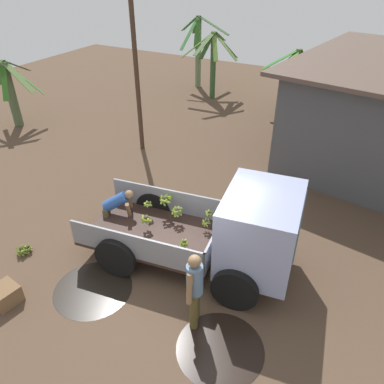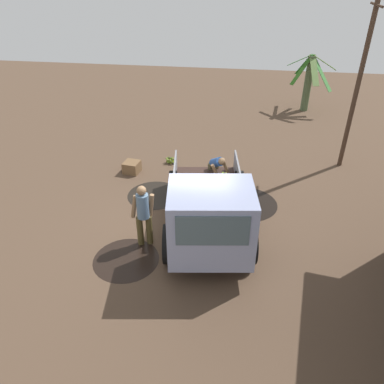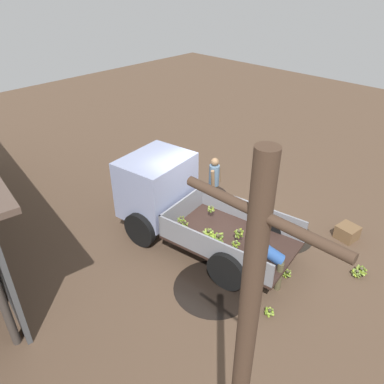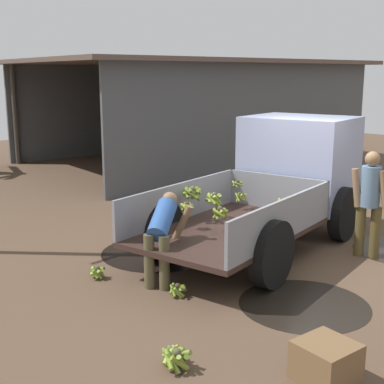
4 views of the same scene
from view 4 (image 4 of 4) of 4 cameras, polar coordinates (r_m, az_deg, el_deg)
ground at (r=9.04m, az=10.81°, el=-6.47°), size 36.00×36.00×0.00m
mud_patch_0 at (r=7.17m, az=11.86°, el=-11.66°), size 1.68×1.68×0.01m
mud_patch_2 at (r=8.94m, az=-3.61°, el=-6.45°), size 1.89×1.89×0.01m
cargo_truck at (r=9.84m, az=10.12°, el=1.87°), size 4.97×2.70×2.13m
warehouse_shed at (r=18.04m, az=0.72°, el=11.11°), size 11.42×9.03×3.32m
person_foreground_visitor at (r=8.95m, az=18.42°, el=-0.74°), size 0.40×0.63×1.72m
person_worker_loading at (r=7.49m, az=-3.22°, el=-4.24°), size 0.89×0.80×1.24m
person_bystander_near_shed at (r=13.72m, az=-7.57°, el=4.09°), size 0.62×0.43×1.67m
banana_bunch_on_ground_0 at (r=5.58m, az=-1.59°, el=-17.28°), size 0.30×0.30×0.24m
banana_bunch_on_ground_1 at (r=7.22m, az=-1.55°, el=-10.34°), size 0.24×0.25×0.19m
banana_bunch_on_ground_2 at (r=5.69m, az=-2.10°, el=-16.89°), size 0.24×0.26×0.21m
banana_bunch_on_ground_3 at (r=7.93m, az=-10.06°, el=-8.38°), size 0.25×0.24×0.19m
wooden_crate_0 at (r=5.54m, az=14.10°, el=-17.16°), size 0.59×0.59×0.39m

